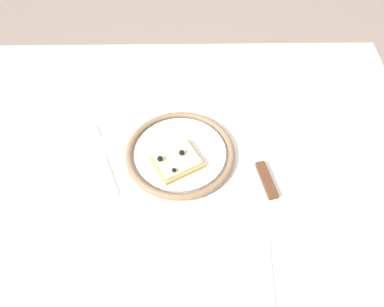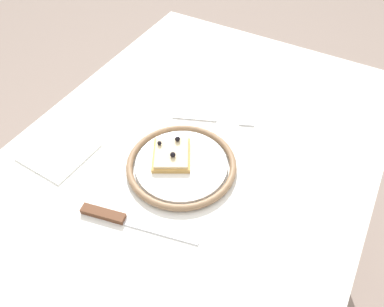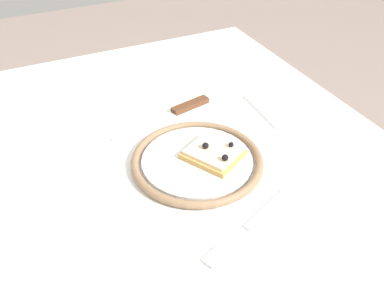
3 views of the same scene
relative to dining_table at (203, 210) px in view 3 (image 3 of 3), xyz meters
name	(u,v)px [view 3 (image 3 of 3)]	position (x,y,z in m)	size (l,w,h in m)	color
dining_table	(203,210)	(0.00, 0.00, 0.00)	(1.12, 0.77, 0.71)	white
plate	(199,160)	(0.03, 0.00, 0.10)	(0.24, 0.24, 0.02)	white
pizza_slice_near	(213,153)	(0.02, -0.03, 0.11)	(0.12, 0.12, 0.03)	tan
knife	(178,110)	(0.20, -0.04, 0.10)	(0.07, 0.24, 0.01)	silver
fork	(249,226)	(-0.14, -0.01, 0.09)	(0.09, 0.19, 0.00)	silver
napkin	(286,105)	(0.13, -0.26, 0.09)	(0.14, 0.14, 0.00)	white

